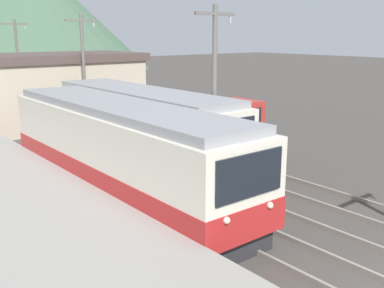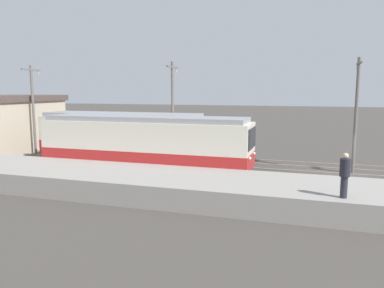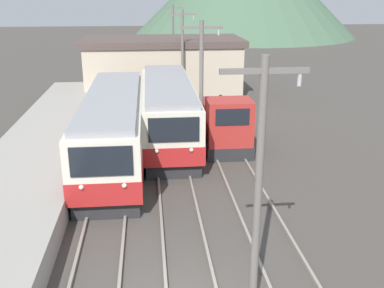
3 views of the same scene
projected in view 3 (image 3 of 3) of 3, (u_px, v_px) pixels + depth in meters
commuter_train_left at (114, 131)px, 22.07m from camera, size 2.84×12.59×3.52m
commuter_train_center at (168, 114)px, 25.19m from camera, size 2.84×11.49×3.50m
shunting_locomotive at (223, 125)px, 24.67m from camera, size 2.40×5.74×3.00m
catenary_mast_near at (259, 188)px, 10.71m from camera, size 2.00×0.20×6.93m
catenary_mast_mid at (201, 87)px, 21.68m from camera, size 2.00×0.20×6.93m
catenary_mast_far at (183, 54)px, 32.64m from camera, size 2.00×0.20×6.93m
catenary_mast_distant at (173, 38)px, 43.60m from camera, size 2.00×0.20×6.93m
station_building at (163, 67)px, 36.27m from camera, size 12.60×6.30×4.60m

